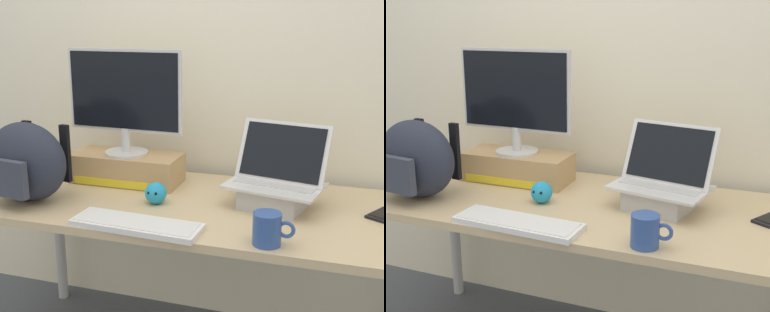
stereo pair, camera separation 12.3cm
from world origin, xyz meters
The scene contains 9 objects.
back_wall centered at (0.00, 0.46, 1.30)m, with size 7.00×0.10×2.60m, color silver.
desk centered at (0.00, 0.00, 0.65)m, with size 1.72×0.72×0.72m.
toner_box_yellow centered at (-0.34, 0.15, 0.78)m, with size 0.46×0.20×0.12m.
desktop_monitor centered at (-0.34, 0.15, 1.08)m, with size 0.51×0.18×0.44m.
open_laptop centered at (0.31, 0.05, 0.79)m, with size 0.39×0.31×0.30m.
external_keyboard centered at (-0.10, -0.30, 0.73)m, with size 0.45×0.16×0.02m.
messenger_backpack centered at (-0.61, -0.17, 0.87)m, with size 0.37×0.29×0.30m.
coffee_mug centered at (0.34, -0.30, 0.77)m, with size 0.13×0.09×0.10m.
plush_toy centered at (-0.12, -0.06, 0.76)m, with size 0.08×0.08×0.08m.
Camera 2 is at (0.67, -1.70, 1.40)m, focal length 47.40 mm.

